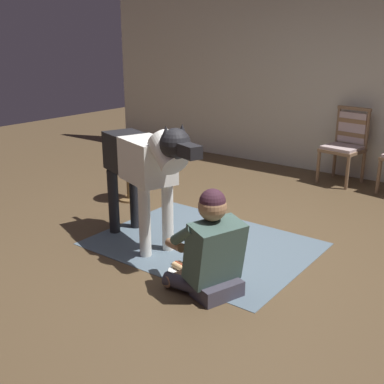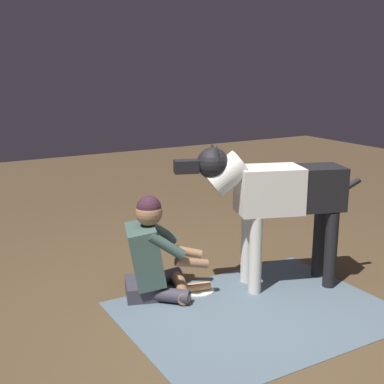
% 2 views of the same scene
% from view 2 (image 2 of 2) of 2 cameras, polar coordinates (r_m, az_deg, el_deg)
% --- Properties ---
extents(ground_plane, '(14.51, 14.51, 0.00)m').
position_cam_2_polar(ground_plane, '(3.91, 4.75, -13.46)').
color(ground_plane, brown).
extents(area_rug, '(1.94, 1.47, 0.01)m').
position_cam_2_polar(area_rug, '(3.98, 7.18, -12.95)').
color(area_rug, slate).
rests_on(area_rug, ground).
extents(person_sitting_on_floor, '(0.71, 0.60, 0.82)m').
position_cam_2_polar(person_sitting_on_floor, '(4.11, -4.43, -6.96)').
color(person_sitting_on_floor, '#3D3A47').
rests_on(person_sitting_on_floor, ground).
extents(large_dog, '(1.49, 0.65, 1.20)m').
position_cam_2_polar(large_dog, '(4.20, 9.20, -0.26)').
color(large_dog, silver).
rests_on(large_dog, ground).
extents(hot_dog_on_plate, '(0.26, 0.26, 0.06)m').
position_cam_2_polar(hot_dog_on_plate, '(4.28, 0.69, -10.52)').
color(hot_dog_on_plate, white).
rests_on(hot_dog_on_plate, ground).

